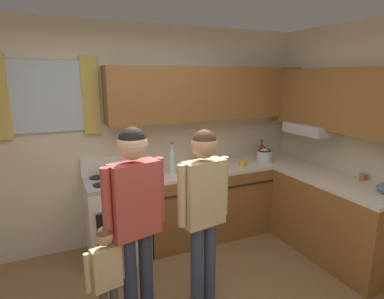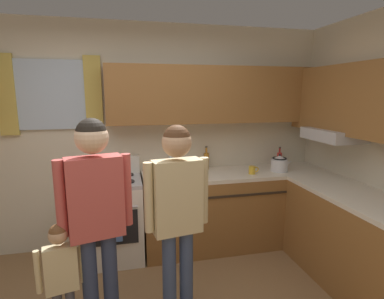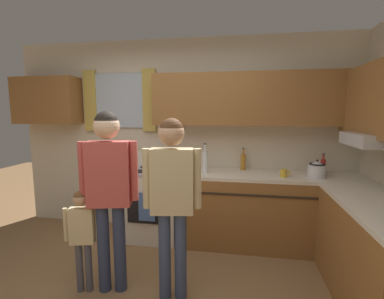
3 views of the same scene
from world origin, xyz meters
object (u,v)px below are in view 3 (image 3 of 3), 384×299
at_px(stove_oven, 156,202).
at_px(bottle_sauce_red, 323,166).
at_px(adult_in_plaid, 172,188).
at_px(mug_mustard_yellow, 284,173).
at_px(bottle_oil_amber, 243,161).
at_px(stovetop_kettle, 317,169).
at_px(bottle_tall_clear, 205,161).
at_px(small_child, 82,229).
at_px(adult_holding_child, 109,181).

bearing_deg(stove_oven, bottle_sauce_red, 4.29).
distance_m(stove_oven, adult_in_plaid, 1.38).
xyz_separation_m(mug_mustard_yellow, adult_in_plaid, (-1.06, -1.03, 0.06)).
relative_size(bottle_oil_amber, stovetop_kettle, 1.04).
xyz_separation_m(stove_oven, stovetop_kettle, (1.95, -0.08, 0.53)).
xyz_separation_m(stove_oven, bottle_tall_clear, (0.66, -0.06, 0.57)).
xyz_separation_m(adult_in_plaid, small_child, (-0.82, -0.06, -0.41)).
distance_m(mug_mustard_yellow, small_child, 2.20).
height_order(bottle_oil_amber, mug_mustard_yellow, bottle_oil_amber).
bearing_deg(bottle_tall_clear, bottle_oil_amber, 29.46).
bearing_deg(bottle_sauce_red, bottle_oil_amber, 177.48).
height_order(bottle_sauce_red, adult_in_plaid, adult_in_plaid).
distance_m(mug_mustard_yellow, stovetop_kettle, 0.37).
height_order(mug_mustard_yellow, small_child, mug_mustard_yellow).
height_order(bottle_tall_clear, stovetop_kettle, bottle_tall_clear).
height_order(adult_holding_child, adult_in_plaid, adult_holding_child).
relative_size(mug_mustard_yellow, adult_in_plaid, 0.08).
bearing_deg(bottle_sauce_red, adult_in_plaid, -139.75).
bearing_deg(bottle_tall_clear, stove_oven, 174.42).
xyz_separation_m(bottle_oil_amber, mug_mustard_yellow, (0.46, -0.33, -0.06)).
relative_size(stove_oven, small_child, 1.15).
bearing_deg(adult_in_plaid, bottle_sauce_red, 40.25).
relative_size(stovetop_kettle, small_child, 0.29).
relative_size(bottle_oil_amber, bottle_sauce_red, 1.16).
relative_size(stovetop_kettle, adult_in_plaid, 0.17).
bearing_deg(mug_mustard_yellow, stovetop_kettle, 7.35).
bearing_deg(adult_holding_child, stovetop_kettle, 28.17).
bearing_deg(small_child, bottle_tall_clear, 50.18).
distance_m(adult_holding_child, small_child, 0.51).
xyz_separation_m(bottle_sauce_red, adult_in_plaid, (-1.56, -1.32, 0.01)).
bearing_deg(bottle_tall_clear, adult_holding_child, -123.21).
relative_size(bottle_tall_clear, small_child, 0.38).
xyz_separation_m(stove_oven, bottle_sauce_red, (2.07, 0.16, 0.53)).
bearing_deg(adult_in_plaid, small_child, -176.14).
height_order(stove_oven, mug_mustard_yellow, stove_oven).
relative_size(bottle_tall_clear, mug_mustard_yellow, 3.05).
bearing_deg(stove_oven, mug_mustard_yellow, -4.71).
xyz_separation_m(stove_oven, adult_in_plaid, (0.52, -1.16, 0.54)).
xyz_separation_m(bottle_sauce_red, small_child, (-2.38, -1.37, -0.39)).
bearing_deg(small_child, adult_in_plaid, 3.86).
distance_m(bottle_oil_amber, small_child, 2.05).
bearing_deg(stove_oven, adult_in_plaid, -65.97).
xyz_separation_m(stove_oven, adult_holding_child, (-0.06, -1.16, 0.57)).
bearing_deg(adult_holding_child, bottle_oil_amber, 48.96).
bearing_deg(bottle_oil_amber, adult_in_plaid, -113.89).
distance_m(bottle_oil_amber, bottle_sauce_red, 0.96).
distance_m(bottle_oil_amber, stovetop_kettle, 0.87).
bearing_deg(bottle_sauce_red, mug_mustard_yellow, -149.95).
height_order(adult_holding_child, small_child, adult_holding_child).
height_order(stovetop_kettle, adult_holding_child, adult_holding_child).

